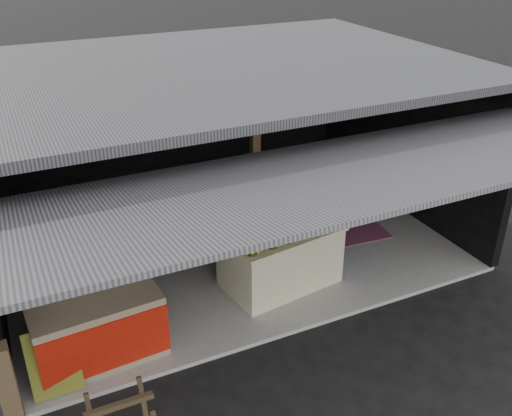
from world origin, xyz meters
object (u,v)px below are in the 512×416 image
banana_table (280,256)px  plastic_chair (314,190)px  neighbor_stall (98,327)px  water_barrel (333,250)px  white_crate (260,222)px

banana_table → plastic_chair: 2.13m
neighbor_stall → water_barrel: 3.76m
banana_table → neighbor_stall: 2.76m
plastic_chair → banana_table: bearing=-152.8°
banana_table → neighbor_stall: size_ratio=1.14×
water_barrel → plastic_chair: bearing=71.4°
white_crate → water_barrel: 1.22m
neighbor_stall → plastic_chair: (4.18, 2.05, 0.08)m
water_barrel → plastic_chair: (0.48, 1.42, 0.32)m
banana_table → white_crate: white_crate is taller
white_crate → neighbor_stall: bearing=-159.8°
white_crate → neighbor_stall: (-2.83, -1.42, -0.06)m
white_crate → water_barrel: size_ratio=2.34×
neighbor_stall → plastic_chair: neighbor_stall is taller
neighbor_stall → plastic_chair: bearing=22.2°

